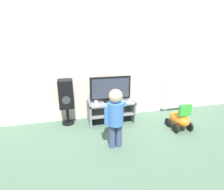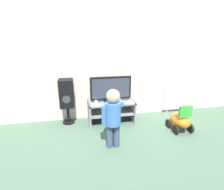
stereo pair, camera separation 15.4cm
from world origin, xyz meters
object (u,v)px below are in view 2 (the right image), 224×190
speaker_tower (67,94)px  television (111,89)px  remote_primary (129,102)px  child (113,114)px  ride_on_toy (180,120)px  radiator (177,96)px  remote_secondary (119,102)px  game_console (96,102)px

speaker_tower → television: bearing=-6.4°
remote_primary → speaker_tower: size_ratio=0.14×
child → ride_on_toy: (1.36, 0.26, -0.36)m
remote_primary → radiator: size_ratio=0.19×
remote_secondary → child: size_ratio=0.14×
television → speaker_tower: television is taller
game_console → speaker_tower: speaker_tower is taller
child → radiator: child is taller
television → child: television is taller
television → radiator: television is taller
remote_secondary → speaker_tower: 1.06m
radiator → game_console: bearing=-170.6°
remote_secondary → speaker_tower: size_ratio=0.14×
television → speaker_tower: size_ratio=0.91×
television → speaker_tower: (-0.89, 0.10, -0.08)m
remote_primary → remote_secondary: same height
child → radiator: size_ratio=1.35×
remote_secondary → ride_on_toy: size_ratio=0.24×
television → remote_secondary: 0.31m
ride_on_toy → remote_secondary: bearing=153.7°
television → remote_secondary: size_ratio=6.30×
ride_on_toy → radiator: bearing=62.9°
remote_primary → ride_on_toy: ride_on_toy is taller
remote_primary → remote_secondary: (-0.21, 0.05, 0.00)m
ride_on_toy → child: bearing=-169.1°
remote_primary → ride_on_toy: size_ratio=0.25×
speaker_tower → ride_on_toy: speaker_tower is taller
remote_primary → speaker_tower: (-1.23, 0.28, 0.16)m
game_console → ride_on_toy: ride_on_toy is taller
remote_secondary → ride_on_toy: 1.23m
remote_secondary → ride_on_toy: (1.08, -0.53, -0.26)m
remote_primary → radiator: bearing=17.5°
game_console → child: size_ratio=0.16×
television → child: bearing=-99.2°
child → remote_secondary: bearing=70.4°
remote_primary → television: bearing=151.6°
remote_primary → child: size_ratio=0.14×
game_console → television: bearing=16.5°
television → speaker_tower: 0.90m
ride_on_toy → speaker_tower: bearing=159.9°
remote_primary → game_console: bearing=172.2°
speaker_tower → radiator: 2.57m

